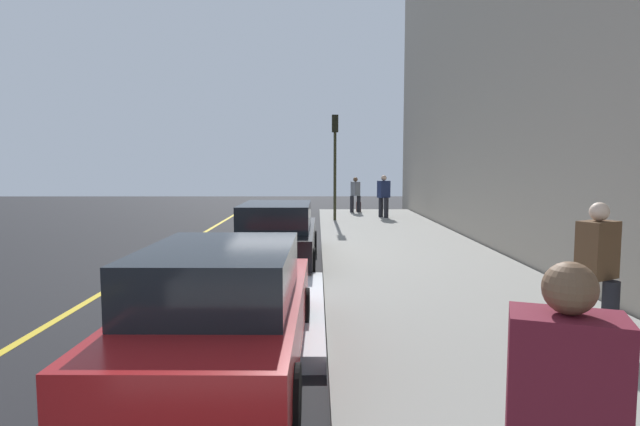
% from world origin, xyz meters
% --- Properties ---
extents(ground_plane, '(56.00, 56.00, 0.00)m').
position_xyz_m(ground_plane, '(0.00, 0.00, 0.00)').
color(ground_plane, black).
extents(sidewalk, '(28.00, 4.60, 0.15)m').
position_xyz_m(sidewalk, '(0.00, -3.30, 0.07)').
color(sidewalk, gray).
rests_on(sidewalk, ground).
extents(lane_stripe_centre, '(28.00, 0.14, 0.01)m').
position_xyz_m(lane_stripe_centre, '(0.00, 3.20, 0.00)').
color(lane_stripe_centre, gold).
rests_on(lane_stripe_centre, ground).
extents(snow_bank_curb, '(4.68, 0.56, 0.22)m').
position_xyz_m(snow_bank_curb, '(-4.60, -0.70, 0.11)').
color(snow_bank_curb, white).
rests_on(snow_bank_curb, ground).
extents(parked_car_red, '(4.66, 1.95, 1.51)m').
position_xyz_m(parked_car_red, '(-6.86, 0.21, 0.76)').
color(parked_car_red, black).
rests_on(parked_car_red, ground).
extents(parked_car_black, '(4.79, 1.93, 1.51)m').
position_xyz_m(parked_car_black, '(-0.31, 0.10, 0.76)').
color(parked_car_black, black).
rests_on(parked_car_black, ground).
extents(pedestrian_grey_coat, '(0.54, 0.53, 1.71)m').
position_xyz_m(pedestrian_grey_coat, '(12.30, -2.74, 1.06)').
color(pedestrian_grey_coat, black).
rests_on(pedestrian_grey_coat, sidewalk).
extents(pedestrian_navy_coat, '(0.56, 0.59, 1.84)m').
position_xyz_m(pedestrian_navy_coat, '(9.77, -3.79, 1.13)').
color(pedestrian_navy_coat, black).
rests_on(pedestrian_navy_coat, sidewalk).
extents(pedestrian_brown_coat, '(0.54, 0.57, 1.80)m').
position_xyz_m(pedestrian_brown_coat, '(-6.34, -4.38, 1.11)').
color(pedestrian_brown_coat, black).
rests_on(pedestrian_brown_coat, sidewalk).
extents(traffic_light_pole, '(0.35, 0.26, 4.32)m').
position_xyz_m(traffic_light_pole, '(8.58, -1.61, 3.08)').
color(traffic_light_pole, '#2D2D19').
rests_on(traffic_light_pole, sidewalk).
extents(rolling_suitcase, '(0.34, 0.22, 0.85)m').
position_xyz_m(rolling_suitcase, '(12.68, -2.93, 0.40)').
color(rolling_suitcase, '#471E19').
rests_on(rolling_suitcase, sidewalk).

